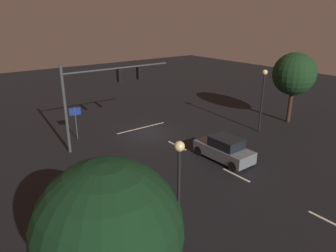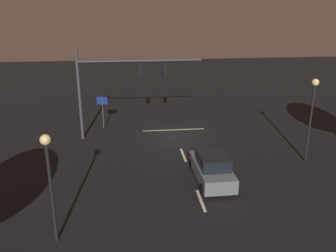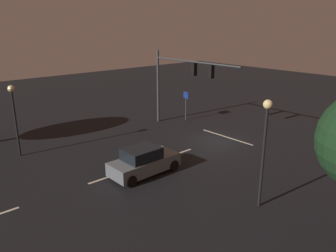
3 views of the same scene
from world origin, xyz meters
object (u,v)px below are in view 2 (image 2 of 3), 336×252
at_px(traffic_signal_assembly, 120,78).
at_px(street_lamp_right_kerb, 49,168).
at_px(car_approaching, 212,168).
at_px(route_sign, 102,106).
at_px(street_lamp_left_kerb, 312,105).

distance_m(traffic_signal_assembly, street_lamp_right_kerb, 12.85).
distance_m(car_approaching, route_sign, 12.07).
relative_size(street_lamp_left_kerb, route_sign, 1.99).
bearing_deg(route_sign, car_approaching, 123.72).
xyz_separation_m(traffic_signal_assembly, street_lamp_right_kerb, (2.73, 12.50, -1.11)).
xyz_separation_m(street_lamp_right_kerb, route_sign, (-1.21, -14.63, -1.47)).
distance_m(street_lamp_left_kerb, street_lamp_right_kerb, 16.04).
distance_m(traffic_signal_assembly, car_approaching, 10.13).
relative_size(traffic_signal_assembly, street_lamp_right_kerb, 1.86).
height_order(traffic_signal_assembly, route_sign, traffic_signal_assembly).
height_order(street_lamp_right_kerb, route_sign, street_lamp_right_kerb).
xyz_separation_m(street_lamp_left_kerb, street_lamp_right_kerb, (14.57, 6.70, -0.32)).
bearing_deg(street_lamp_left_kerb, traffic_signal_assembly, -26.11).
xyz_separation_m(traffic_signal_assembly, street_lamp_left_kerb, (-11.84, 5.80, -0.79)).
height_order(car_approaching, street_lamp_right_kerb, street_lamp_right_kerb).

